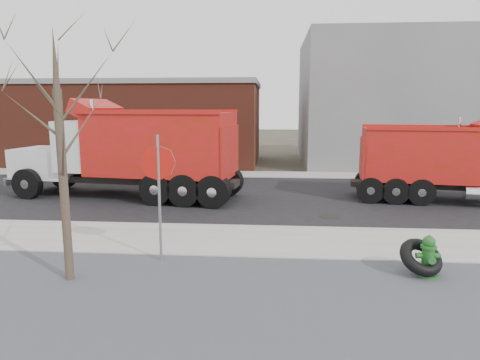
# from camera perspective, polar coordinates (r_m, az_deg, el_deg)

# --- Properties ---
(ground) EXTENTS (120.00, 120.00, 0.00)m
(ground) POSITION_cam_1_polar(r_m,az_deg,el_deg) (11.55, -1.15, -8.67)
(ground) COLOR #383328
(ground) RESTS_ON ground
(gravel_verge) EXTENTS (60.00, 5.00, 0.03)m
(gravel_verge) POSITION_cam_1_polar(r_m,az_deg,el_deg) (8.32, -3.62, -16.15)
(gravel_verge) COLOR slate
(gravel_verge) RESTS_ON ground
(sidewalk) EXTENTS (60.00, 2.50, 0.06)m
(sidewalk) POSITION_cam_1_polar(r_m,az_deg,el_deg) (11.78, -1.03, -8.15)
(sidewalk) COLOR #9E9B93
(sidewalk) RESTS_ON ground
(curb) EXTENTS (60.00, 0.15, 0.11)m
(curb) POSITION_cam_1_polar(r_m,az_deg,el_deg) (13.01, -0.48, -6.29)
(curb) COLOR #9E9B93
(curb) RESTS_ON ground
(road) EXTENTS (60.00, 9.40, 0.02)m
(road) POSITION_cam_1_polar(r_m,az_deg,el_deg) (17.62, 0.86, -2.19)
(road) COLOR black
(road) RESTS_ON ground
(far_sidewalk) EXTENTS (60.00, 2.00, 0.06)m
(far_sidewalk) POSITION_cam_1_polar(r_m,az_deg,el_deg) (23.22, 1.76, 0.76)
(far_sidewalk) COLOR #9E9B93
(far_sidewalk) RESTS_ON ground
(building_grey) EXTENTS (12.00, 10.00, 8.00)m
(building_grey) POSITION_cam_1_polar(r_m,az_deg,el_deg) (29.98, 20.11, 9.81)
(building_grey) COLOR gray
(building_grey) RESTS_ON ground
(building_brick) EXTENTS (20.20, 8.20, 5.30)m
(building_brick) POSITION_cam_1_polar(r_m,az_deg,el_deg) (30.05, -17.31, 7.39)
(building_brick) COLOR maroon
(building_brick) RESTS_ON ground
(bare_tree) EXTENTS (3.20, 3.20, 5.20)m
(bare_tree) POSITION_cam_1_polar(r_m,az_deg,el_deg) (9.36, -22.95, 6.82)
(bare_tree) COLOR #382D23
(bare_tree) RESTS_ON ground
(fire_hydrant) EXTENTS (0.51, 0.50, 0.93)m
(fire_hydrant) POSITION_cam_1_polar(r_m,az_deg,el_deg) (10.24, 23.78, -9.47)
(fire_hydrant) COLOR #286B2A
(fire_hydrant) RESTS_ON ground
(truck_tire) EXTENTS (1.18, 1.15, 0.78)m
(truck_tire) POSITION_cam_1_polar(r_m,az_deg,el_deg) (10.25, 22.97, -9.46)
(truck_tire) COLOR black
(truck_tire) RESTS_ON ground
(stop_sign) EXTENTS (0.75, 0.38, 3.02)m
(stop_sign) POSITION_cam_1_polar(r_m,az_deg,el_deg) (10.06, -10.79, 0.37)
(stop_sign) COLOR gray
(stop_sign) RESTS_ON ground
(dump_truck_red_a) EXTENTS (8.07, 3.13, 3.23)m
(dump_truck_red_a) POSITION_cam_1_polar(r_m,az_deg,el_deg) (18.28, 26.26, 2.43)
(dump_truck_red_a) COLOR black
(dump_truck_red_a) RESTS_ON ground
(dump_truck_red_b) EXTENTS (9.46, 3.83, 3.90)m
(dump_truck_red_b) POSITION_cam_1_polar(r_m,az_deg,el_deg) (17.66, -14.14, 4.04)
(dump_truck_red_b) COLOR black
(dump_truck_red_b) RESTS_ON ground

